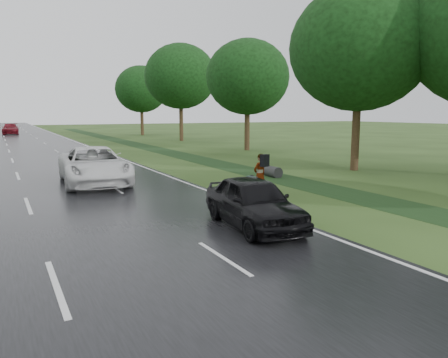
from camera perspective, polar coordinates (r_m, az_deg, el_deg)
ground at (r=8.95m, az=-21.02°, el=-13.23°), size 220.00×220.00×0.00m
road at (r=53.40m, az=-26.62°, el=4.37°), size 14.00×180.00×0.04m
edge_stripe_east at (r=53.92m, az=-19.42°, el=4.86°), size 0.12×180.00×0.01m
center_line at (r=53.40m, az=-26.62°, el=4.40°), size 0.12×180.00×0.01m
drainage_ditch at (r=29.84m, az=-2.96°, el=2.56°), size 2.20×120.00×0.56m
tree_east_b at (r=25.74m, az=17.29°, el=16.02°), size 7.60×7.60×10.11m
tree_east_c at (r=37.57m, az=3.09°, el=13.15°), size 7.00×7.00×9.29m
tree_east_d at (r=50.04m, az=-5.70°, el=13.20°), size 8.00×8.00×10.76m
tree_east_f at (r=63.09m, az=-10.77°, el=11.45°), size 7.20×7.20×9.62m
pedestrian at (r=17.01m, az=4.69°, el=0.61°), size 0.84×0.64×1.66m
white_pickup at (r=20.50m, az=-16.61°, el=1.70°), size 3.13×6.14×1.66m
dark_sedan at (r=12.32m, az=3.89°, el=-3.01°), size 2.06×4.31×1.42m
far_car_red at (r=70.93m, az=-26.12°, el=5.91°), size 2.46×5.41×1.54m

